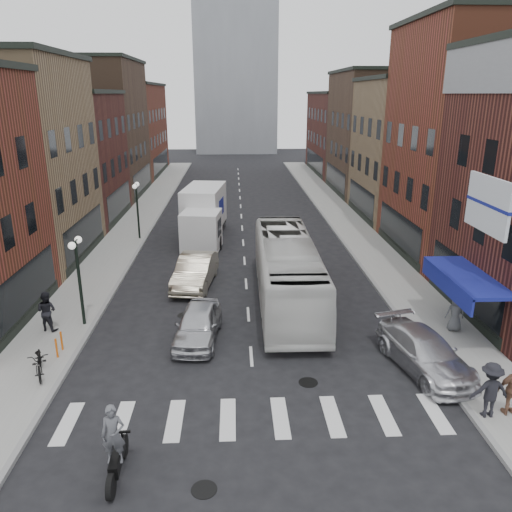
% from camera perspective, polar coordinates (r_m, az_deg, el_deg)
% --- Properties ---
extents(ground, '(160.00, 160.00, 0.00)m').
position_cam_1_polar(ground, '(19.45, -0.44, -12.83)').
color(ground, black).
rests_on(ground, ground).
extents(sidewalk_left, '(3.00, 74.00, 0.15)m').
position_cam_1_polar(sidewalk_left, '(40.71, -13.69, 3.43)').
color(sidewalk_left, gray).
rests_on(sidewalk_left, ground).
extents(sidewalk_right, '(3.00, 74.00, 0.15)m').
position_cam_1_polar(sidewalk_right, '(40.96, 10.38, 3.74)').
color(sidewalk_right, gray).
rests_on(sidewalk_right, ground).
extents(curb_left, '(0.20, 74.00, 0.16)m').
position_cam_1_polar(curb_left, '(40.46, -11.60, 3.38)').
color(curb_left, gray).
rests_on(curb_left, ground).
extents(curb_right, '(0.20, 74.00, 0.16)m').
position_cam_1_polar(curb_right, '(40.67, 8.31, 3.64)').
color(curb_right, gray).
rests_on(curb_right, ground).
extents(crosswalk_stripes, '(12.00, 2.20, 0.01)m').
position_cam_1_polar(crosswalk_stripes, '(16.95, -0.04, -18.04)').
color(crosswalk_stripes, silver).
rests_on(crosswalk_stripes, ground).
extents(bldg_left_mid_b, '(10.30, 10.20, 10.30)m').
position_cam_1_polar(bldg_left_mid_b, '(43.43, -22.27, 10.34)').
color(bldg_left_mid_b, '#481D19').
rests_on(bldg_left_mid_b, ground).
extents(bldg_left_far_a, '(10.30, 12.20, 13.30)m').
position_cam_1_polar(bldg_left_far_a, '(53.76, -18.62, 13.58)').
color(bldg_left_far_a, '#483224').
rests_on(bldg_left_far_a, ground).
extents(bldg_left_far_b, '(10.30, 16.20, 11.30)m').
position_cam_1_polar(bldg_left_far_b, '(67.38, -15.33, 13.74)').
color(bldg_left_far_b, brown).
rests_on(bldg_left_far_b, ground).
extents(bldg_right_mid_a, '(10.30, 10.20, 14.30)m').
position_cam_1_polar(bldg_right_mid_a, '(34.54, 24.85, 11.72)').
color(bldg_right_mid_a, brown).
rests_on(bldg_right_mid_a, ground).
extents(bldg_right_mid_b, '(10.30, 10.20, 11.30)m').
position_cam_1_polar(bldg_right_mid_b, '(43.79, 18.71, 11.44)').
color(bldg_right_mid_b, olive).
rests_on(bldg_right_mid_b, ground).
extents(bldg_right_far_a, '(10.30, 12.20, 12.30)m').
position_cam_1_polar(bldg_right_far_a, '(54.12, 14.61, 13.42)').
color(bldg_right_far_a, '#483224').
rests_on(bldg_right_far_a, ground).
extents(bldg_right_far_b, '(10.30, 16.20, 10.30)m').
position_cam_1_polar(bldg_right_far_b, '(67.68, 11.09, 13.62)').
color(bldg_right_far_b, '#481D19').
rests_on(bldg_right_far_b, ground).
extents(awning_blue, '(1.80, 5.00, 0.78)m').
position_cam_1_polar(awning_blue, '(22.65, 22.50, -2.34)').
color(awning_blue, navy).
rests_on(awning_blue, ground).
extents(billboard_sign, '(1.52, 3.00, 3.70)m').
position_cam_1_polar(billboard_sign, '(19.86, 25.16, 5.15)').
color(billboard_sign, black).
rests_on(billboard_sign, ground).
extents(distant_tower, '(14.00, 14.00, 50.00)m').
position_cam_1_polar(distant_tower, '(95.87, -2.43, 27.04)').
color(distant_tower, '#9399A0').
rests_on(distant_tower, ground).
extents(streetlamp_near, '(0.32, 1.22, 4.11)m').
position_cam_1_polar(streetlamp_near, '(22.89, -19.70, -1.04)').
color(streetlamp_near, black).
rests_on(streetlamp_near, ground).
extents(streetlamp_far, '(0.32, 1.22, 4.11)m').
position_cam_1_polar(streetlamp_far, '(36.05, -13.46, 6.23)').
color(streetlamp_far, black).
rests_on(streetlamp_far, ground).
extents(bike_rack, '(0.08, 0.68, 0.80)m').
position_cam_1_polar(bike_rack, '(21.48, -21.58, -9.38)').
color(bike_rack, '#D8590C').
rests_on(bike_rack, sidewalk_left).
extents(box_truck, '(3.19, 8.54, 3.60)m').
position_cam_1_polar(box_truck, '(35.82, -6.03, 4.70)').
color(box_truck, silver).
rests_on(box_truck, ground).
extents(motorcycle_rider, '(0.64, 2.24, 2.28)m').
position_cam_1_polar(motorcycle_rider, '(14.72, -15.84, -20.04)').
color(motorcycle_rider, black).
rests_on(motorcycle_rider, ground).
extents(transit_bus, '(2.91, 11.80, 3.28)m').
position_cam_1_polar(transit_bus, '(24.74, 3.58, -1.70)').
color(transit_bus, silver).
rests_on(transit_bus, ground).
extents(sedan_left_near, '(2.13, 4.46, 1.47)m').
position_cam_1_polar(sedan_left_near, '(21.37, -6.65, -7.73)').
color(sedan_left_near, silver).
rests_on(sedan_left_near, ground).
extents(sedan_left_far, '(2.41, 5.25, 1.67)m').
position_cam_1_polar(sedan_left_far, '(27.27, -6.94, -1.70)').
color(sedan_left_far, beige).
rests_on(sedan_left_far, ground).
extents(curb_car, '(3.02, 5.24, 1.43)m').
position_cam_1_polar(curb_car, '(20.15, 18.72, -10.38)').
color(curb_car, silver).
rests_on(curb_car, ground).
extents(parked_bicycle, '(1.33, 2.09, 1.03)m').
position_cam_1_polar(parked_bicycle, '(20.24, -23.52, -11.00)').
color(parked_bicycle, black).
rests_on(parked_bicycle, sidewalk_left).
extents(ped_left_solo, '(0.98, 0.73, 1.79)m').
position_cam_1_polar(ped_left_solo, '(23.51, -22.81, -5.80)').
color(ped_left_solo, black).
rests_on(ped_left_solo, sidewalk_left).
extents(ped_right_a, '(1.22, 0.62, 1.87)m').
position_cam_1_polar(ped_right_a, '(17.90, 25.18, -13.68)').
color(ped_right_a, black).
rests_on(ped_right_a, sidewalk_right).
extents(ped_right_c, '(0.84, 0.58, 1.64)m').
position_cam_1_polar(ped_right_c, '(23.34, 21.82, -6.05)').
color(ped_right_c, '#4E5155').
rests_on(ped_right_c, sidewalk_right).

